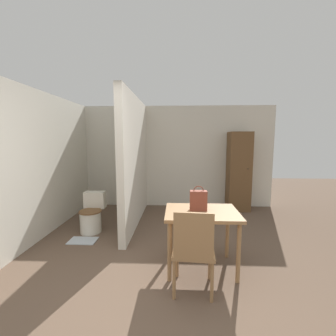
{
  "coord_description": "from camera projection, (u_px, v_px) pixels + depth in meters",
  "views": [
    {
      "loc": [
        0.22,
        -1.87,
        1.68
      ],
      "look_at": [
        0.07,
        1.82,
        1.21
      ],
      "focal_mm": 24.0,
      "sensor_mm": 36.0,
      "label": 1
    }
  ],
  "objects": [
    {
      "name": "ground_plane",
      "position": [
        153.0,
        323.0,
        2.07
      ],
      "size": [
        16.0,
        16.0,
        0.0
      ],
      "primitive_type": "plane",
      "color": "brown"
    },
    {
      "name": "wall_back",
      "position": [
        169.0,
        157.0,
        5.67
      ],
      "size": [
        5.15,
        0.12,
        2.5
      ],
      "color": "beige",
      "rests_on": "ground_plane"
    },
    {
      "name": "wall_left",
      "position": [
        40.0,
        165.0,
        3.85
      ],
      "size": [
        0.12,
        4.73,
        2.5
      ],
      "color": "beige",
      "rests_on": "ground_plane"
    },
    {
      "name": "dining_table",
      "position": [
        202.0,
        219.0,
        2.88
      ],
      "size": [
        0.93,
        0.7,
        0.77
      ],
      "color": "#997047",
      "rests_on": "ground_plane"
    },
    {
      "name": "handbag",
      "position": [
        198.0,
        200.0,
        2.88
      ],
      "size": [
        0.22,
        0.11,
        0.32
      ],
      "color": "brown",
      "rests_on": "dining_table"
    },
    {
      "name": "wooden_cabinet",
      "position": [
        239.0,
        171.0,
        5.33
      ],
      "size": [
        0.5,
        0.5,
        1.86
      ],
      "color": "brown",
      "rests_on": "ground_plane"
    },
    {
      "name": "partition_wall",
      "position": [
        135.0,
        161.0,
        4.46
      ],
      "size": [
        0.12,
        2.37,
        2.5
      ],
      "color": "beige",
      "rests_on": "ground_plane"
    },
    {
      "name": "toilet",
      "position": [
        92.0,
        215.0,
        4.13
      ],
      "size": [
        0.4,
        0.54,
        0.69
      ],
      "color": "silver",
      "rests_on": "ground_plane"
    },
    {
      "name": "bath_mat",
      "position": [
        83.0,
        241.0,
        3.74
      ],
      "size": [
        0.45,
        0.29,
        0.01
      ],
      "color": "#B2BCC6",
      "rests_on": "ground_plane"
    },
    {
      "name": "wooden_chair",
      "position": [
        193.0,
        248.0,
        2.41
      ],
      "size": [
        0.49,
        0.49,
        0.96
      ],
      "rotation": [
        0.0,
        0.0,
        -0.08
      ],
      "color": "#997047",
      "rests_on": "ground_plane"
    }
  ]
}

